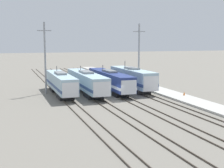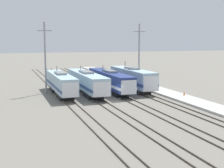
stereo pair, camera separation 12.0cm
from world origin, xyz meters
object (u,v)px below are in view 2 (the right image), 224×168
at_px(locomotive_far_left, 61,83).
at_px(locomotive_far_right, 133,79).
at_px(locomotive_center_left, 87,82).
at_px(traffic_cone, 184,93).
at_px(locomotive_center_right, 110,81).
at_px(catenary_tower_left, 45,57).
at_px(catenary_tower_right, 139,55).

distance_m(locomotive_far_left, locomotive_far_right, 14.11).
distance_m(locomotive_center_left, traffic_cone, 17.19).
height_order(locomotive_center_left, locomotive_far_right, locomotive_far_right).
bearing_deg(locomotive_center_right, locomotive_far_right, 3.62).
distance_m(catenary_tower_left, traffic_cone, 25.30).
xyz_separation_m(locomotive_center_right, catenary_tower_right, (6.72, 2.13, 4.55)).
relative_size(locomotive_far_left, locomotive_center_left, 0.90).
bearing_deg(locomotive_center_right, catenary_tower_right, 17.56).
height_order(locomotive_far_left, catenary_tower_left, catenary_tower_left).
bearing_deg(locomotive_center_right, locomotive_far_left, -176.22).
xyz_separation_m(locomotive_far_left, locomotive_center_left, (4.69, -0.08, 0.02)).
height_order(catenary_tower_right, traffic_cone, catenary_tower_right).
xyz_separation_m(locomotive_center_right, locomotive_far_right, (4.69, 0.30, 0.18)).
relative_size(locomotive_center_left, catenary_tower_right, 1.51).
height_order(locomotive_center_right, catenary_tower_right, catenary_tower_right).
bearing_deg(locomotive_far_left, catenary_tower_right, 9.68).
height_order(locomotive_far_left, catenary_tower_right, catenary_tower_right).
relative_size(catenary_tower_right, traffic_cone, 19.42).
xyz_separation_m(locomotive_far_right, traffic_cone, (5.31, -9.80, -1.62)).
distance_m(locomotive_center_left, locomotive_center_right, 4.74).
bearing_deg(locomotive_far_left, locomotive_center_left, -0.94).
bearing_deg(catenary_tower_right, locomotive_far_right, -137.94).
xyz_separation_m(locomotive_center_right, catenary_tower_left, (-11.67, 2.13, 4.55)).
height_order(locomotive_center_right, catenary_tower_left, catenary_tower_left).
height_order(locomotive_far_right, traffic_cone, locomotive_far_right).
distance_m(locomotive_far_right, catenary_tower_left, 17.03).
distance_m(locomotive_center_left, catenary_tower_left, 8.78).
relative_size(locomotive_center_left, traffic_cone, 29.30).
bearing_deg(traffic_cone, locomotive_center_left, 149.07).
xyz_separation_m(catenary_tower_left, traffic_cone, (21.66, -11.62, -5.99)).
bearing_deg(locomotive_center_left, catenary_tower_left, 157.97).
bearing_deg(catenary_tower_right, traffic_cone, -74.25).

